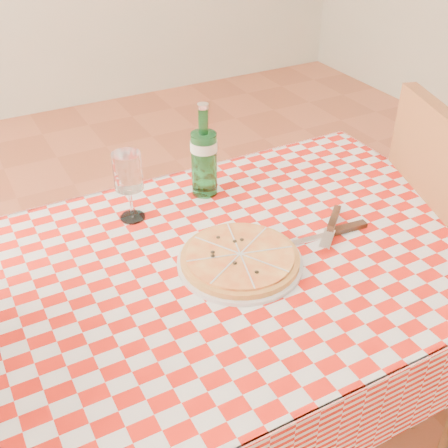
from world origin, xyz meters
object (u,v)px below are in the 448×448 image
object	(u,v)px
water_bottle	(204,150)
wine_glass	(129,187)
pizza_plate	(240,258)
dining_table	(242,286)

from	to	relation	value
water_bottle	wine_glass	size ratio (longest dim) A/B	1.41
water_bottle	wine_glass	distance (m)	0.23
water_bottle	pizza_plate	bearing A→B (deg)	-102.64
pizza_plate	water_bottle	size ratio (longest dim) A/B	1.12
dining_table	pizza_plate	xyz separation A→B (m)	(-0.03, -0.03, 0.12)
pizza_plate	wine_glass	bearing A→B (deg)	116.22
dining_table	water_bottle	distance (m)	0.39
dining_table	pizza_plate	world-z (taller)	pizza_plate
dining_table	pizza_plate	bearing A→B (deg)	-131.27
water_bottle	dining_table	bearing A→B (deg)	-99.25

